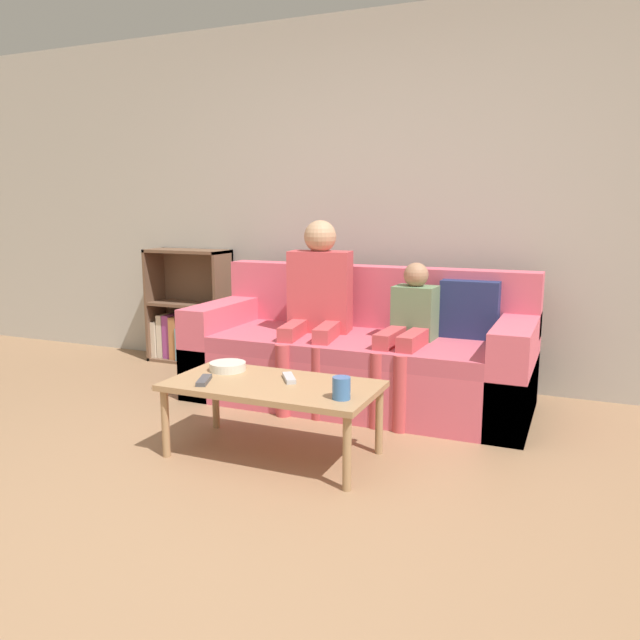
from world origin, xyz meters
TOP-DOWN VIEW (x-y plane):
  - ground_plane at (0.00, 0.00)m, footprint 22.00×22.00m
  - wall_back at (0.00, 2.48)m, footprint 12.00×0.06m
  - couch at (0.06, 1.86)m, footprint 2.18×0.89m
  - bookshelf at (-1.62, 2.32)m, footprint 0.68×0.28m
  - coffee_table at (-0.04, 0.80)m, footprint 1.06×0.55m
  - person_adult at (-0.21, 1.78)m, footprint 0.44×0.66m
  - person_child at (0.41, 1.72)m, footprint 0.27×0.62m
  - cup_near at (0.38, 0.69)m, footprint 0.08×0.08m
  - tv_remote_0 at (-0.36, 0.68)m, footprint 0.11×0.18m
  - tv_remote_1 at (0.02, 0.88)m, footprint 0.14×0.17m
  - snack_bowl at (-0.37, 0.92)m, footprint 0.20×0.20m

SIDE VIEW (x-z plane):
  - ground_plane at x=0.00m, z-range 0.00..0.00m
  - couch at x=0.06m, z-range -0.14..0.72m
  - coffee_table at x=-0.04m, z-range 0.15..0.54m
  - bookshelf at x=-1.62m, z-range -0.08..0.84m
  - tv_remote_0 at x=-0.36m, z-range 0.38..0.41m
  - tv_remote_1 at x=0.02m, z-range 0.38..0.41m
  - snack_bowl at x=-0.37m, z-range 0.38..0.43m
  - cup_near at x=0.38m, z-range 0.38..0.49m
  - person_child at x=0.41m, z-range 0.07..0.99m
  - person_adult at x=-0.21m, z-range 0.10..1.27m
  - wall_back at x=0.00m, z-range 0.00..2.60m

